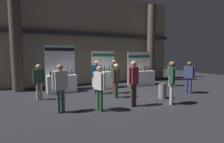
# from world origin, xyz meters

# --- Properties ---
(ground_plane) EXTENTS (26.92, 26.92, 0.00)m
(ground_plane) POSITION_xyz_m (0.00, 0.00, 0.00)
(ground_plane) COLOR black
(hall_colonnade) EXTENTS (13.46, 1.41, 6.30)m
(hall_colonnade) POSITION_xyz_m (0.00, 4.22, 3.12)
(hall_colonnade) COLOR gray
(hall_colonnade) RESTS_ON ground_plane
(exhibitor_booth_0) EXTENTS (1.63, 0.66, 2.58)m
(exhibitor_booth_0) POSITION_xyz_m (-2.45, 2.12, 0.61)
(exhibitor_booth_0) COLOR white
(exhibitor_booth_0) RESTS_ON ground_plane
(exhibitor_booth_1) EXTENTS (1.52, 0.66, 2.28)m
(exhibitor_booth_1) POSITION_xyz_m (0.19, 2.18, 0.61)
(exhibitor_booth_1) COLOR white
(exhibitor_booth_1) RESTS_ON ground_plane
(exhibitor_booth_2) EXTENTS (1.81, 0.66, 2.24)m
(exhibitor_booth_2) POSITION_xyz_m (2.81, 2.06, 0.58)
(exhibitor_booth_2) COLOR white
(exhibitor_booth_2) RESTS_ON ground_plane
(trash_bin) EXTENTS (0.37, 0.37, 0.71)m
(trash_bin) POSITION_xyz_m (1.66, -1.30, 0.35)
(trash_bin) COLOR slate
(trash_bin) RESTS_ON ground_plane
(visitor_0) EXTENTS (0.45, 0.42, 1.79)m
(visitor_0) POSITION_xyz_m (0.02, 0.59, 1.07)
(visitor_0) COLOR maroon
(visitor_0) RESTS_ON ground_plane
(visitor_1) EXTENTS (0.58, 0.31, 1.76)m
(visitor_1) POSITION_xyz_m (-0.84, 0.88, 1.06)
(visitor_1) COLOR navy
(visitor_1) RESTS_ON ground_plane
(visitor_2) EXTENTS (0.35, 0.56, 1.70)m
(visitor_2) POSITION_xyz_m (3.66, -1.08, 1.02)
(visitor_2) COLOR navy
(visitor_2) RESTS_ON ground_plane
(visitor_3) EXTENTS (0.49, 0.37, 1.61)m
(visitor_3) POSITION_xyz_m (4.31, 0.95, 0.95)
(visitor_3) COLOR silver
(visitor_3) RESTS_ON ground_plane
(visitor_4) EXTENTS (0.38, 0.42, 1.80)m
(visitor_4) POSITION_xyz_m (1.31, -2.24, 1.06)
(visitor_4) COLOR #ADA393
(visitor_4) RESTS_ON ground_plane
(visitor_5) EXTENTS (0.50, 0.27, 1.63)m
(visitor_5) POSITION_xyz_m (-3.64, 0.86, 0.95)
(visitor_5) COLOR #ADA393
(visitor_5) RESTS_ON ground_plane
(visitor_6) EXTENTS (0.57, 0.31, 1.74)m
(visitor_6) POSITION_xyz_m (-3.03, -1.35, 1.05)
(visitor_6) COLOR #33563D
(visitor_6) RESTS_ON ground_plane
(visitor_7) EXTENTS (0.50, 0.28, 1.83)m
(visitor_7) POSITION_xyz_m (-0.28, -1.80, 1.09)
(visitor_7) COLOR #47382D
(visitor_7) RESTS_ON ground_plane
(visitor_8) EXTENTS (0.33, 0.58, 1.67)m
(visitor_8) POSITION_xyz_m (-1.71, -1.77, 1.00)
(visitor_8) COLOR #33563D
(visitor_8) RESTS_ON ground_plane
(visitor_9) EXTENTS (0.43, 0.41, 1.64)m
(visitor_9) POSITION_xyz_m (-0.28, -0.26, 0.97)
(visitor_9) COLOR #33563D
(visitor_9) RESTS_ON ground_plane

